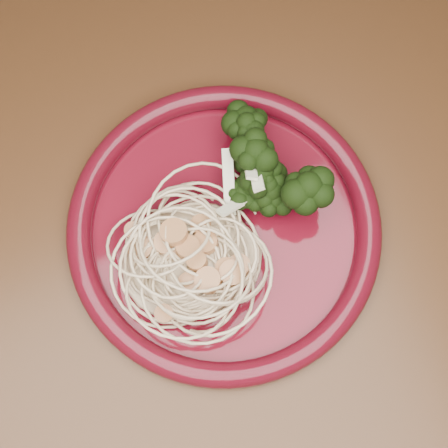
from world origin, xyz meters
TOP-DOWN VIEW (x-y plane):
  - dining_table at (0.00, 0.00)m, footprint 1.20×0.80m
  - dinner_plate at (0.02, -0.05)m, footprint 0.37×0.37m
  - spaghetti_pile at (-0.02, -0.06)m, footprint 0.15×0.14m
  - scallop_cluster at (-0.02, -0.06)m, footprint 0.14×0.14m
  - broccoli_pile at (0.07, -0.03)m, footprint 0.13×0.16m
  - onion_garnish at (0.07, -0.03)m, footprint 0.09×0.10m

SIDE VIEW (x-z plane):
  - dining_table at x=0.00m, z-range 0.28..1.03m
  - dinner_plate at x=0.02m, z-range 0.75..0.77m
  - spaghetti_pile at x=-0.02m, z-range 0.76..0.78m
  - broccoli_pile at x=0.07m, z-range 0.76..0.80m
  - scallop_cluster at x=-0.02m, z-range 0.78..0.82m
  - onion_garnish at x=0.07m, z-range 0.78..0.84m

